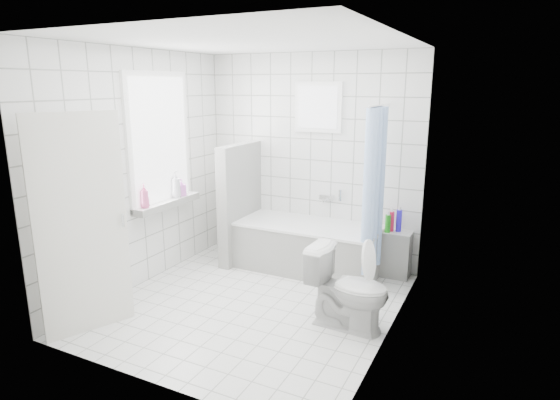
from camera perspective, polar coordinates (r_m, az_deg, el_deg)
The scene contains 19 objects.
ground at distance 4.99m, azimuth -3.33°, elevation -12.49°, with size 3.00×3.00×0.00m, color white.
ceiling at distance 4.49m, azimuth -3.82°, elevation 18.77°, with size 3.00×3.00×0.00m, color white.
wall_back at distance 5.89m, azimuth 3.74°, elevation 4.92°, with size 2.80×0.02×2.60m, color white.
wall_front at distance 3.39m, azimuth -16.29°, elevation -2.37°, with size 2.80×0.02×2.60m, color white.
wall_left at distance 5.39m, azimuth -16.60°, elevation 3.53°, with size 0.02×3.00×2.60m, color white.
wall_right at distance 4.07m, azimuth 13.81°, elevation 0.47°, with size 0.02×3.00×2.60m, color white.
window_left at distance 5.54m, azimuth -14.36°, elevation 7.08°, with size 0.01×0.90×1.40m, color white.
window_back at distance 5.75m, azimuth 4.60°, elevation 11.20°, with size 0.50×0.01×0.50m, color white.
window_sill at distance 5.64m, azimuth -13.57°, elevation -0.41°, with size 0.18×1.02×0.08m, color white.
door at distance 4.49m, azimuth -23.02°, elevation -2.97°, with size 0.04×0.80×2.00m, color silver.
bathtub at distance 5.75m, azimuth 3.46°, elevation -5.69°, with size 1.73×0.77×0.58m.
partition_wall at distance 5.98m, azimuth -4.89°, elevation -0.35°, with size 0.15×0.85×1.50m, color white.
tiled_ledge at distance 5.71m, azimuth 13.64°, elevation -6.39°, with size 0.40×0.24×0.55m, color white.
toilet at distance 4.44m, azimuth 8.34°, elevation -10.64°, with size 0.43×0.75×0.77m, color white.
curtain_rod at distance 5.14m, azimuth 12.09°, elevation 11.18°, with size 0.02×0.02×0.80m, color silver.
shower_curtain at distance 5.14m, azimuth 11.21°, elevation 1.07°, with size 0.14×0.48×1.78m, color #4D84E2, non-canonical shape.
tub_faucet at distance 5.86m, azimuth 5.73°, elevation 0.33°, with size 0.18×0.06×0.06m, color silver.
sill_bottles at distance 5.61m, azimuth -13.49°, elevation 1.42°, with size 0.15×0.78×0.32m.
ledge_bottles at distance 5.59m, azimuth 13.62°, elevation -2.60°, with size 0.17×0.15×0.26m.
Camera 1 is at (2.24, -3.87, 2.22)m, focal length 30.00 mm.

